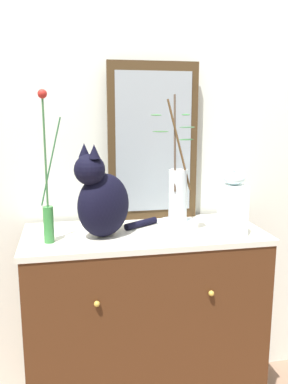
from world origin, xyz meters
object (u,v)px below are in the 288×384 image
vase_slim_green (48,201)px  mirror_leaning (153,142)px  cat_sitting (102,199)px  bowl_porcelain (177,227)px  jar_lidded_porcelain (233,205)px  vase_glass_clear (178,191)px  sideboard (144,327)px

vase_slim_green → mirror_leaning: bearing=30.0°
cat_sitting → bowl_porcelain: 0.36m
vase_slim_green → jar_lidded_porcelain: size_ratio=2.03×
vase_glass_clear → jar_lidded_porcelain: 0.24m
bowl_porcelain → vase_glass_clear: size_ratio=0.33×
sideboard → mirror_leaning: 0.88m
sideboard → vase_glass_clear: 0.68m
cat_sitting → vase_glass_clear: (0.33, -0.02, 0.03)m
mirror_leaning → vase_slim_green: size_ratio=1.24×
mirror_leaning → jar_lidded_porcelain: size_ratio=2.52×
cat_sitting → bowl_porcelain: bearing=-3.0°
mirror_leaning → vase_slim_green: (-0.50, -0.29, -0.20)m
mirror_leaning → vase_slim_green: 0.61m
sideboard → cat_sitting: size_ratio=2.58×
bowl_porcelain → jar_lidded_porcelain: 0.26m
cat_sitting → jar_lidded_porcelain: 0.56m
sideboard → jar_lidded_porcelain: (0.37, -0.12, 0.61)m
vase_slim_green → jar_lidded_porcelain: (0.78, -0.05, -0.04)m
mirror_leaning → bowl_porcelain: bearing=-79.4°
cat_sitting → vase_glass_clear: bearing=-3.4°
vase_glass_clear → jar_lidded_porcelain: size_ratio=1.81×
vase_slim_green → vase_glass_clear: (0.55, 0.01, 0.02)m
mirror_leaning → vase_glass_clear: bearing=-79.8°
sideboard → cat_sitting: (-0.19, -0.04, 0.64)m
vase_slim_green → jar_lidded_porcelain: bearing=-3.4°
mirror_leaning → cat_sitting: bearing=-137.6°
cat_sitting → vase_slim_green: (-0.22, -0.03, 0.01)m
bowl_porcelain → mirror_leaning: bearing=100.6°
vase_slim_green → cat_sitting: bearing=8.8°
vase_glass_clear → vase_slim_green: bearing=-178.5°
mirror_leaning → jar_lidded_porcelain: bearing=-50.1°
bowl_porcelain → jar_lidded_porcelain: size_ratio=0.59×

